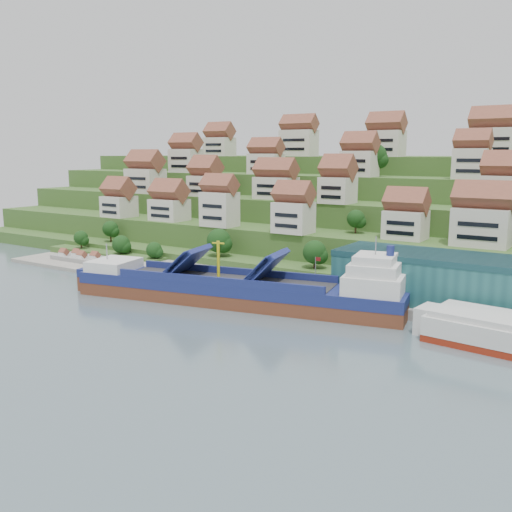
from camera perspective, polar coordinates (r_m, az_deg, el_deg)
The scene contains 10 objects.
ground at distance 126.49m, azimuth -3.50°, elevation -4.51°, with size 300.00×300.00×0.00m, color slate.
quay at distance 128.56m, azimuth 7.73°, elevation -3.84°, with size 180.00×14.00×2.20m, color gray.
pebble_beach at distance 174.30m, azimuth -16.48°, elevation -0.65°, with size 45.00×20.00×1.00m, color gray.
hillside at distance 215.28m, azimuth 13.32°, elevation 4.24°, with size 260.00×128.00×31.00m.
hillside_village at distance 175.25m, azimuth 7.84°, elevation 7.55°, with size 159.60×62.80×29.52m.
hillside_trees at distance 164.83m, azimuth 4.09°, elevation 4.95°, with size 136.45×61.81×32.21m.
warehouse at distance 119.23m, azimuth 22.22°, elevation -2.62°, with size 60.00×15.00×10.00m, color #225B5D.
flagpole at distance 123.72m, azimuth 6.00°, elevation -1.61°, with size 1.28×0.16×8.00m.
beach_huts at distance 174.76m, azimuth -17.24°, elevation -0.13°, with size 14.40×3.70×2.20m.
cargo_ship at distance 122.47m, azimuth -1.30°, elevation -3.48°, with size 73.89×25.88×16.15m.
Camera 1 is at (73.84, -97.52, 32.20)m, focal length 40.00 mm.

